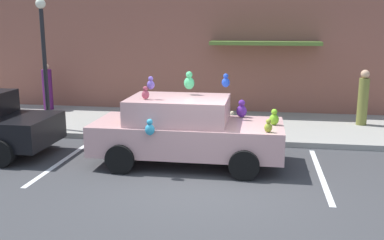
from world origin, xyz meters
name	(u,v)px	position (x,y,z in m)	size (l,w,h in m)	color
ground_plane	(208,184)	(0.00, 0.00, 0.00)	(60.00, 60.00, 0.00)	#38383A
sidewalk	(228,125)	(0.00, 5.00, 0.07)	(24.00, 4.00, 0.15)	gray
storefront_building	(234,23)	(0.01, 7.14, 3.19)	(24.00, 1.25, 6.40)	brown
parking_stripe_front	(320,174)	(2.33, 1.00, 0.00)	(0.12, 3.60, 0.01)	silver
parking_stripe_rear	(63,161)	(-3.59, 1.00, 0.00)	(0.12, 3.60, 0.01)	silver
plush_covered_car	(185,130)	(-0.69, 1.29, 0.80)	(4.30, 2.10, 2.09)	#CA9897
teddy_bear_on_sidewalk	(229,124)	(0.14, 3.59, 0.46)	(0.35, 0.29, 0.66)	beige
street_lamp_post	(44,50)	(-5.17, 3.50, 2.44)	(0.28, 0.28, 3.71)	black
pedestrian_near_shopfront	(47,88)	(-6.55, 6.23, 0.91)	(0.34, 0.34, 1.64)	#4C1750
pedestrian_walking_past	(363,99)	(4.06, 5.42, 0.96)	(0.31, 0.31, 1.68)	olive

